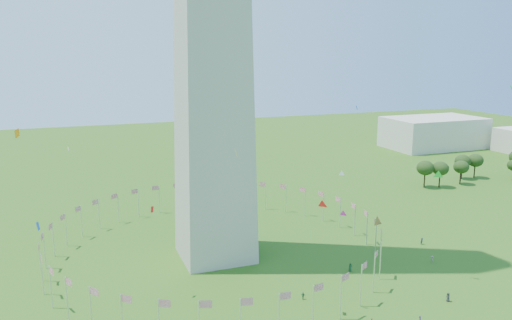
{
  "coord_description": "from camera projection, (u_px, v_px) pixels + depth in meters",
  "views": [
    {
      "loc": [
        -31.83,
        -62.76,
        49.66
      ],
      "look_at": [
        5.13,
        35.0,
        27.15
      ],
      "focal_mm": 35.0,
      "sensor_mm": 36.0,
      "label": 1
    }
  ],
  "objects": [
    {
      "name": "flag_ring",
      "position": [
        215.0,
        239.0,
        123.62
      ],
      "size": [
        80.24,
        80.24,
        9.0
      ],
      "color": "silver",
      "rests_on": "ground"
    },
    {
      "name": "kites_aloft",
      "position": [
        322.0,
        187.0,
        100.85
      ],
      "size": [
        98.33,
        76.26,
        35.25
      ],
      "color": "green",
      "rests_on": "ground"
    },
    {
      "name": "tree_line_east",
      "position": [
        471.0,
        169.0,
        195.48
      ],
      "size": [
        53.75,
        15.25,
        10.55
      ],
      "color": "#284517",
      "rests_on": "ground"
    },
    {
      "name": "gov_building_east_a",
      "position": [
        433.0,
        132.0,
        266.18
      ],
      "size": [
        50.0,
        30.0,
        16.0
      ],
      "primitive_type": "cube",
      "color": "beige",
      "rests_on": "ground"
    }
  ]
}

